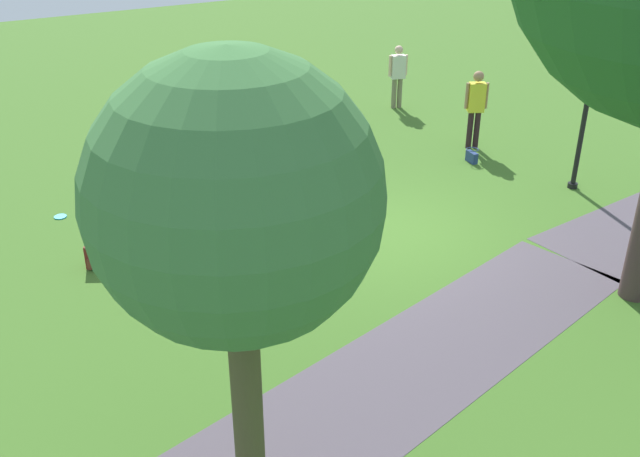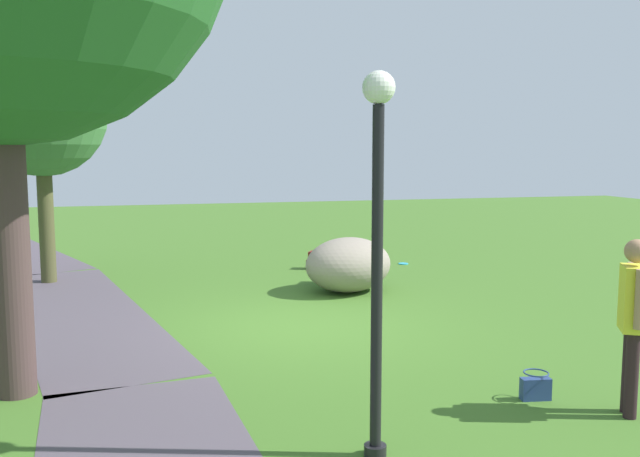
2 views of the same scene
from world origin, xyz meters
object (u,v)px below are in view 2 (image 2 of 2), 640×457
lawn_boulder (348,265)px  woman_with_handbag (633,313)px  young_tree_near_path (41,114)px  backpack_by_boulder (325,274)px  lamp_post (377,222)px  handbag_on_grass (536,387)px  frisbee_on_grass (403,264)px  spare_backpack_on_lawn (313,260)px

lawn_boulder → woman_with_handbag: woman_with_handbag is taller
young_tree_near_path → woman_with_handbag: 11.35m
lawn_boulder → backpack_by_boulder: size_ratio=5.63×
lamp_post → handbag_on_grass: size_ratio=10.02×
backpack_by_boulder → frisbee_on_grass: bearing=-54.0°
young_tree_near_path → lawn_boulder: size_ratio=2.08×
young_tree_near_path → lamp_post: 9.99m
backpack_by_boulder → frisbee_on_grass: (1.73, -2.38, -0.18)m
backpack_by_boulder → handbag_on_grass: bearing=-175.7°
young_tree_near_path → backpack_by_boulder: bearing=-106.1°
handbag_on_grass → spare_backpack_on_lawn: spare_backpack_on_lawn is taller
lamp_post → woman_with_handbag: (0.21, -2.80, -1.02)m
spare_backpack_on_lawn → lawn_boulder: bearing=-179.1°
lamp_post → backpack_by_boulder: bearing=-12.1°
lamp_post → lawn_boulder: lamp_post is taller
spare_backpack_on_lawn → frisbee_on_grass: size_ratio=1.73×
woman_with_handbag → spare_backpack_on_lawn: bearing=6.4°
woman_with_handbag → backpack_by_boulder: size_ratio=4.52×
woman_with_handbag → handbag_on_grass: (0.61, 0.68, -0.92)m
spare_backpack_on_lawn → backpack_by_boulder: bearing=174.0°
young_tree_near_path → spare_backpack_on_lawn: young_tree_near_path is taller
backpack_by_boulder → spare_backpack_on_lawn: same height
woman_with_handbag → backpack_by_boulder: woman_with_handbag is taller
woman_with_handbag → backpack_by_boulder: (7.36, 1.18, -0.87)m
lawn_boulder → woman_with_handbag: 6.58m
backpack_by_boulder → spare_backpack_on_lawn: (1.66, -0.17, 0.00)m
young_tree_near_path → frisbee_on_grass: bearing=-88.8°
woman_with_handbag → young_tree_near_path: bearing=36.5°
young_tree_near_path → woman_with_handbag: young_tree_near_path is taller
lawn_boulder → young_tree_near_path: bearing=66.5°
woman_with_handbag → handbag_on_grass: bearing=47.9°
lawn_boulder → spare_backpack_on_lawn: (2.54, 0.04, -0.32)m
lawn_boulder → backpack_by_boulder: lawn_boulder is taller
handbag_on_grass → frisbee_on_grass: handbag_on_grass is taller
lawn_boulder → lamp_post: bearing=164.7°
frisbee_on_grass → handbag_on_grass: bearing=167.5°
lawn_boulder → handbag_on_grass: size_ratio=6.75×
young_tree_near_path → lawn_boulder: (-2.44, -5.63, -2.87)m
lamp_post → frisbee_on_grass: (9.30, -4.00, -2.07)m
spare_backpack_on_lawn → woman_with_handbag: bearing=-173.6°
spare_backpack_on_lawn → young_tree_near_path: bearing=91.0°
young_tree_near_path → frisbee_on_grass: (0.16, -7.79, -3.38)m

